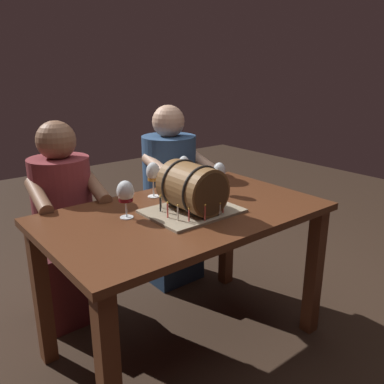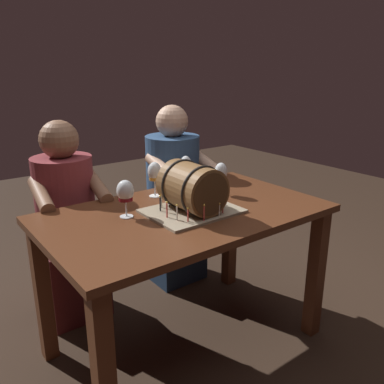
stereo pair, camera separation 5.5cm
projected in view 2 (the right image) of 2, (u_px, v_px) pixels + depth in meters
The scene contains 9 objects.
ground_plane at pixel (186, 343), 2.15m from camera, with size 8.00×8.00×0.00m, color #332319.
dining_table at pixel (185, 234), 1.96m from camera, with size 1.34×0.80×0.76m.
barrel_cake at pixel (192, 190), 1.86m from camera, with size 0.42×0.33×0.24m.
wine_glass_red at pixel (125, 193), 1.80m from camera, with size 0.08×0.08×0.18m.
wine_glass_rose at pixel (186, 168), 2.17m from camera, with size 0.07×0.07×0.20m.
wine_glass_white at pixel (221, 174), 2.13m from camera, with size 0.07×0.07×0.17m.
wine_glass_amber at pixel (154, 173), 2.09m from camera, with size 0.07×0.07×0.19m.
person_seated_left at pixel (69, 232), 2.26m from camera, with size 0.39×0.48×1.15m.
person_seated_right at pixel (173, 202), 2.66m from camera, with size 0.40×0.49×1.19m.
Camera 2 is at (-1.06, -1.46, 1.42)m, focal length 37.50 mm.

